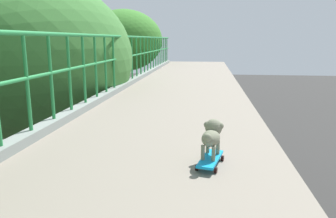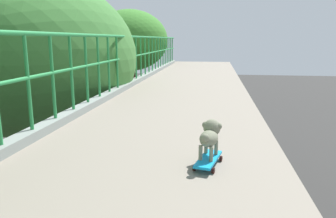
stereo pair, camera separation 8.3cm
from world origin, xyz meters
TOP-DOWN VIEW (x-y plane):
  - car_black_fifth at (-4.61, 10.79)m, footprint 1.99×4.32m
  - car_blue_sixth at (-8.17, 14.74)m, footprint 1.80×4.36m
  - car_yellow_cab_seventh at (-4.77, 18.72)m, footprint 2.00×4.03m
  - city_bus at (-8.62, 30.60)m, footprint 2.71×10.07m
  - roadside_tree_mid at (-2.71, 5.92)m, footprint 5.21×5.21m
  - roadside_tree_far at (-2.43, 14.42)m, footprint 3.86×3.86m
  - toy_skateboard at (1.87, 0.90)m, footprint 0.28×0.51m
  - small_dog at (1.88, 0.96)m, footprint 0.23×0.40m

SIDE VIEW (x-z plane):
  - car_blue_sixth at x=-8.17m, z-range -0.01..1.40m
  - car_black_fifth at x=-4.61m, z-range -0.02..1.41m
  - car_yellow_cab_seventh at x=-4.77m, z-range -0.09..1.53m
  - city_bus at x=-8.62m, z-range 0.22..3.50m
  - toy_skateboard at x=1.87m, z-range 5.32..5.40m
  - small_dog at x=1.88m, z-range 5.42..5.76m
  - roadside_tree_mid at x=-2.71m, z-range 1.95..10.01m
  - roadside_tree_far at x=-2.43m, z-range 2.35..10.31m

